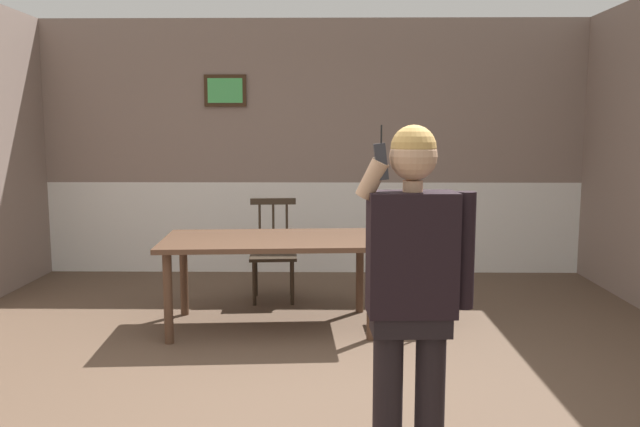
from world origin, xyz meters
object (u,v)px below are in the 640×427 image
(dining_table, at_px, (271,248))
(person_figure, at_px, (413,282))
(chair_near_window, at_px, (423,270))
(chair_by_doorway, at_px, (273,252))

(dining_table, height_order, person_figure, person_figure)
(dining_table, distance_m, person_figure, 2.49)
(chair_near_window, height_order, person_figure, person_figure)
(chair_by_doorway, distance_m, person_figure, 3.35)
(dining_table, xyz_separation_m, person_figure, (0.86, -2.32, 0.28))
(dining_table, bearing_deg, chair_by_doorway, 93.92)
(chair_near_window, height_order, chair_by_doorway, chair_by_doorway)
(chair_by_doorway, bearing_deg, person_figure, 101.79)
(dining_table, xyz_separation_m, chair_by_doorway, (-0.06, 0.87, -0.20))
(chair_near_window, bearing_deg, person_figure, 167.19)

